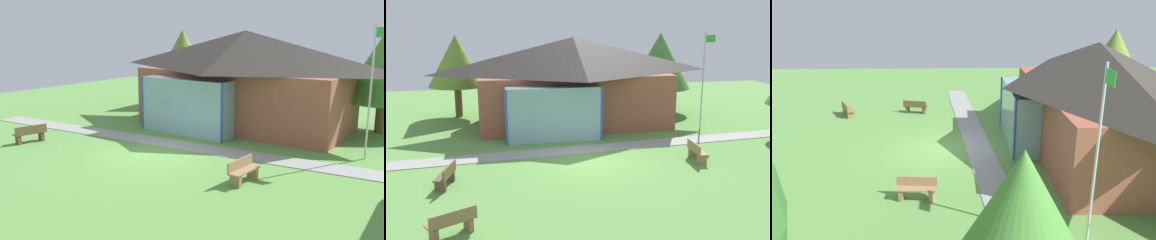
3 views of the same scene
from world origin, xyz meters
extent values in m
plane|color=#609947|center=(0.00, 0.00, 0.00)|extent=(44.00, 44.00, 0.00)
cube|color=#A35642|center=(0.53, 7.02, 1.58)|extent=(10.92, 5.02, 3.16)
pyramid|color=#38332D|center=(0.53, 7.02, 4.19)|extent=(11.92, 6.02, 2.05)
cube|color=#8CB2BF|center=(-1.10, 3.90, 1.42)|extent=(4.92, 1.20, 2.84)
cylinder|color=#3359B2|center=(-3.56, 3.30, 1.42)|extent=(0.12, 0.12, 2.84)
cylinder|color=#3359B2|center=(1.35, 3.30, 1.42)|extent=(0.12, 0.12, 2.84)
cube|color=#999993|center=(0.00, 1.83, 0.01)|extent=(24.02, 3.46, 0.03)
cylinder|color=silver|center=(7.56, 4.57, 2.76)|extent=(0.08, 0.08, 5.51)
cube|color=green|center=(7.86, 4.57, 5.16)|extent=(0.60, 0.02, 0.40)
cube|color=#9E7A51|center=(4.80, -0.79, 0.45)|extent=(0.55, 1.53, 0.06)
cube|color=#9E7A51|center=(4.84, -0.24, 0.20)|extent=(0.41, 0.19, 0.39)
cube|color=#9E7A51|center=(4.76, -1.34, 0.20)|extent=(0.41, 0.19, 0.39)
cube|color=#9E7A51|center=(4.61, -0.77, 0.66)|extent=(0.17, 1.50, 0.36)
cube|color=brown|center=(-6.15, -1.83, 0.45)|extent=(0.76, 1.56, 0.06)
cube|color=brown|center=(-6.27, -2.37, 0.20)|extent=(0.43, 0.25, 0.39)
cube|color=brown|center=(-6.03, -1.29, 0.20)|extent=(0.43, 0.25, 0.39)
cube|color=brown|center=(-5.96, -1.87, 0.66)|extent=(0.39, 1.48, 0.36)
cylinder|color=brown|center=(7.01, 9.78, 0.82)|extent=(0.48, 0.48, 1.63)
cylinder|color=brown|center=(-6.32, 10.68, 1.01)|extent=(0.46, 0.46, 2.01)
cone|color=olive|center=(-6.32, 10.68, 3.63)|extent=(3.59, 3.59, 3.23)
camera|label=1|loc=(11.51, -13.51, 5.30)|focal=40.04mm
camera|label=2|loc=(-4.32, -18.70, 6.41)|focal=41.81mm
camera|label=3|loc=(17.12, 0.61, 7.10)|focal=35.35mm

